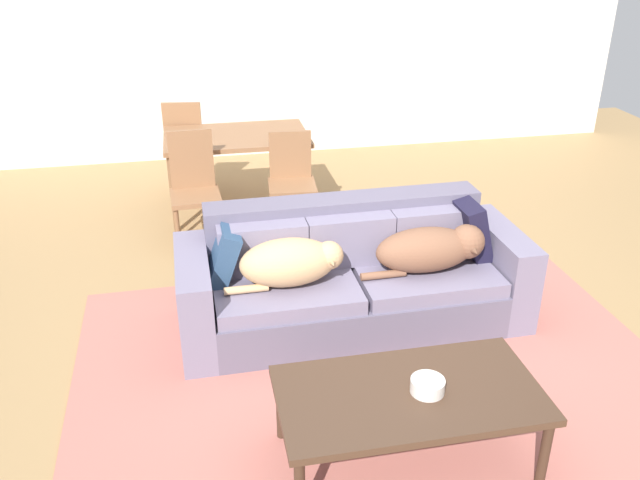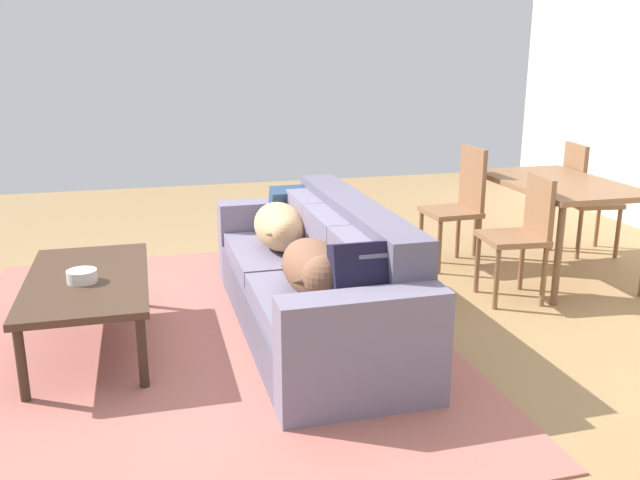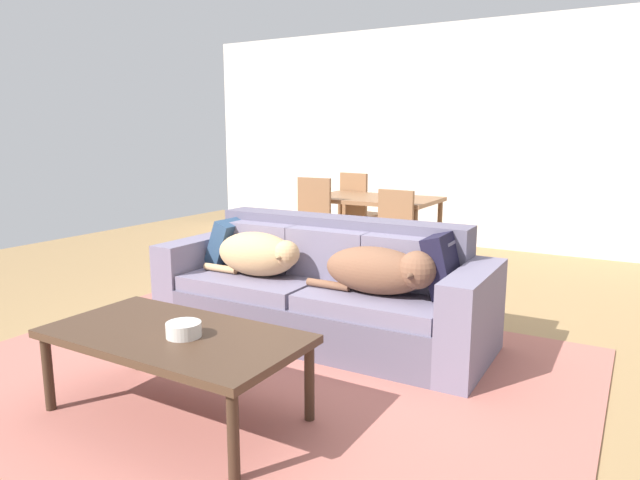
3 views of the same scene
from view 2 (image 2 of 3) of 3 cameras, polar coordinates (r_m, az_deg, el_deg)
The scene contains 13 objects.
ground_plane at distance 4.22m, azimuth -3.40°, elevation -8.34°, with size 10.00×10.00×0.00m, color #9A784C.
area_rug at distance 4.28m, azimuth -9.62°, elevation -8.09°, with size 3.61×2.81×0.01m, color #AF6458.
couch at distance 4.27m, azimuth -0.18°, elevation -3.40°, with size 2.31×0.87×0.81m.
dog_on_left_cushion at distance 4.57m, azimuth -3.37°, elevation 1.10°, with size 0.77×0.34×0.31m.
dog_on_right_cushion at distance 3.70m, azimuth -0.46°, elevation -2.49°, with size 0.84×0.35×0.30m.
throw_pillow_by_left_arm at distance 5.00m, azimuth -2.17°, elevation 2.49°, with size 0.12×0.36×0.36m, color navy.
throw_pillow_by_right_arm at distance 3.43m, azimuth 4.26°, elevation -3.51°, with size 0.13×0.40×0.40m, color black.
coffee_table at distance 4.19m, azimuth -18.78°, elevation -3.49°, with size 1.29×0.68×0.44m.
bowl_on_coffee_table at distance 4.09m, azimuth -19.20°, elevation -2.85°, with size 0.17×0.17×0.07m, color silver.
dining_table at distance 5.52m, azimuth 19.25°, elevation 3.90°, with size 1.28×0.81×0.74m.
dining_chair_near_left at distance 5.59m, azimuth 11.55°, elevation 3.13°, with size 0.42×0.42×0.96m.
dining_chair_near_right at distance 4.93m, azimuth 16.47°, elevation 0.72°, with size 0.43×0.43×0.87m.
dining_chair_far_left at distance 6.22m, azimuth 21.11°, elevation 3.59°, with size 0.45×0.45×0.94m.
Camera 2 is at (3.78, -0.72, 1.73)m, focal length 38.45 mm.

